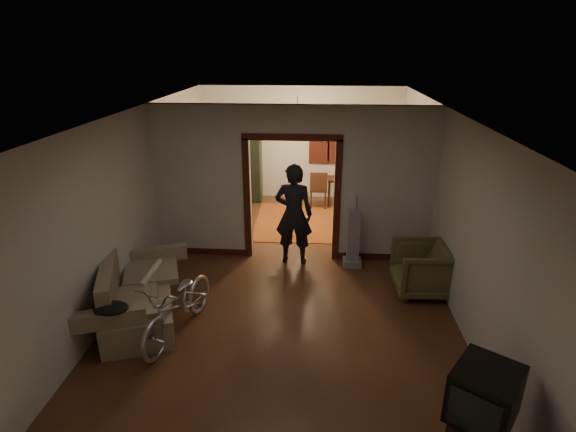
# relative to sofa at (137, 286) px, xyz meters

# --- Properties ---
(floor) EXTENTS (5.00, 8.50, 0.01)m
(floor) POSITION_rel_sofa_xyz_m (2.12, 1.37, -0.47)
(floor) COLOR #3D2013
(floor) RESTS_ON ground
(ceiling) EXTENTS (5.00, 8.50, 0.01)m
(ceiling) POSITION_rel_sofa_xyz_m (2.12, 1.37, 2.33)
(ceiling) COLOR white
(ceiling) RESTS_ON floor
(wall_back) EXTENTS (5.00, 0.02, 2.80)m
(wall_back) POSITION_rel_sofa_xyz_m (2.12, 5.62, 0.93)
(wall_back) COLOR beige
(wall_back) RESTS_ON floor
(wall_left) EXTENTS (0.02, 8.50, 2.80)m
(wall_left) POSITION_rel_sofa_xyz_m (-0.38, 1.37, 0.93)
(wall_left) COLOR beige
(wall_left) RESTS_ON floor
(wall_right) EXTENTS (0.02, 8.50, 2.80)m
(wall_right) POSITION_rel_sofa_xyz_m (4.62, 1.37, 0.93)
(wall_right) COLOR beige
(wall_right) RESTS_ON floor
(partition_wall) EXTENTS (5.00, 0.14, 2.80)m
(partition_wall) POSITION_rel_sofa_xyz_m (2.12, 2.12, 0.93)
(partition_wall) COLOR beige
(partition_wall) RESTS_ON floor
(door_casing) EXTENTS (1.74, 0.20, 2.32)m
(door_casing) POSITION_rel_sofa_xyz_m (2.12, 2.12, 0.63)
(door_casing) COLOR #3D150D
(door_casing) RESTS_ON floor
(far_window) EXTENTS (0.98, 0.06, 1.28)m
(far_window) POSITION_rel_sofa_xyz_m (2.82, 5.58, 1.08)
(far_window) COLOR black
(far_window) RESTS_ON wall_back
(chandelier) EXTENTS (0.24, 0.24, 0.24)m
(chandelier) POSITION_rel_sofa_xyz_m (2.12, 3.87, 1.88)
(chandelier) COLOR #FFE0A5
(chandelier) RESTS_ON ceiling
(light_switch) EXTENTS (0.08, 0.01, 0.12)m
(light_switch) POSITION_rel_sofa_xyz_m (3.17, 2.05, 0.78)
(light_switch) COLOR silver
(light_switch) RESTS_ON partition_wall
(sofa) EXTENTS (1.55, 2.22, 0.93)m
(sofa) POSITION_rel_sofa_xyz_m (0.00, 0.00, 0.00)
(sofa) COLOR #72664C
(sofa) RESTS_ON floor
(rolled_paper) EXTENTS (0.10, 0.77, 0.10)m
(rolled_paper) POSITION_rel_sofa_xyz_m (0.10, 0.30, 0.06)
(rolled_paper) COLOR beige
(rolled_paper) RESTS_ON sofa
(jacket) EXTENTS (0.43, 0.33, 0.13)m
(jacket) POSITION_rel_sofa_xyz_m (0.05, -0.91, 0.21)
(jacket) COLOR black
(jacket) RESTS_ON sofa
(bicycle) EXTENTS (0.98, 1.81, 0.90)m
(bicycle) POSITION_rel_sofa_xyz_m (0.74, -0.43, -0.02)
(bicycle) COLOR silver
(bicycle) RESTS_ON floor
(armchair) EXTENTS (0.93, 0.90, 0.81)m
(armchair) POSITION_rel_sofa_xyz_m (4.27, 0.95, -0.06)
(armchair) COLOR brown
(armchair) RESTS_ON floor
(crt_tv) EXTENTS (0.78, 0.80, 0.52)m
(crt_tv) POSITION_rel_sofa_xyz_m (4.14, -2.18, 0.31)
(crt_tv) COLOR black
(crt_tv) RESTS_ON tv_stand
(vacuum) EXTENTS (0.35, 0.29, 1.07)m
(vacuum) POSITION_rel_sofa_xyz_m (3.22, 1.77, 0.07)
(vacuum) COLOR gray
(vacuum) RESTS_ON floor
(person) EXTENTS (0.71, 0.50, 1.85)m
(person) POSITION_rel_sofa_xyz_m (2.16, 1.88, 0.46)
(person) COLOR black
(person) RESTS_ON floor
(oriental_rug) EXTENTS (1.77, 2.31, 0.02)m
(oriental_rug) POSITION_rel_sofa_xyz_m (2.08, 3.81, -0.46)
(oriental_rug) COLOR maroon
(oriental_rug) RESTS_ON floor
(locker) EXTENTS (0.99, 0.60, 1.89)m
(locker) POSITION_rel_sofa_xyz_m (0.69, 5.29, 0.48)
(locker) COLOR #2C3620
(locker) RESTS_ON floor
(globe) EXTENTS (0.27, 0.27, 0.27)m
(globe) POSITION_rel_sofa_xyz_m (0.69, 5.29, 1.47)
(globe) COLOR #1E5972
(globe) RESTS_ON locker
(desk) EXTENTS (0.93, 0.55, 0.67)m
(desk) POSITION_rel_sofa_xyz_m (3.26, 5.04, -0.13)
(desk) COLOR #311910
(desk) RESTS_ON floor
(desk_chair) EXTENTS (0.47, 0.47, 0.92)m
(desk_chair) POSITION_rel_sofa_xyz_m (2.59, 4.83, -0.01)
(desk_chair) COLOR #311910
(desk_chair) RESTS_ON floor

